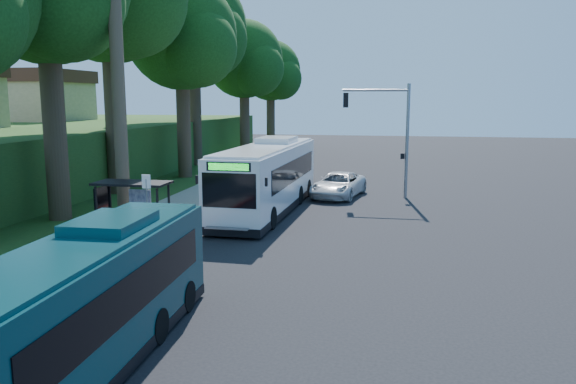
% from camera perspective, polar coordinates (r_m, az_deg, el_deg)
% --- Properties ---
extents(ground, '(140.00, 140.00, 0.00)m').
position_cam_1_polar(ground, '(26.25, 1.56, -3.96)').
color(ground, black).
rests_on(ground, ground).
extents(sidewalk, '(4.50, 70.00, 0.12)m').
position_cam_1_polar(sidewalk, '(28.31, -13.20, -3.09)').
color(sidewalk, gray).
rests_on(sidewalk, ground).
extents(red_curb, '(0.25, 30.00, 0.13)m').
position_cam_1_polar(red_curb, '(23.85, -12.04, -5.38)').
color(red_curb, maroon).
rests_on(red_curb, ground).
extents(grass_verge, '(8.00, 70.00, 0.06)m').
position_cam_1_polar(grass_verge, '(35.24, -18.38, -0.93)').
color(grass_verge, '#234719').
rests_on(grass_verge, ground).
extents(bus_shelter, '(3.20, 1.51, 2.55)m').
position_cam_1_polar(bus_shelter, '(25.43, -15.86, -0.60)').
color(bus_shelter, black).
rests_on(bus_shelter, ground).
extents(stop_sign_pole, '(0.35, 0.06, 3.17)m').
position_cam_1_polar(stop_sign_pole, '(22.69, -14.12, -1.00)').
color(stop_sign_pole, gray).
rests_on(stop_sign_pole, ground).
extents(traffic_signal_pole, '(4.10, 0.30, 7.00)m').
position_cam_1_polar(traffic_signal_pole, '(35.24, 10.39, 6.59)').
color(traffic_signal_pole, gray).
rests_on(traffic_signal_pole, ground).
extents(hillside_backdrop, '(24.00, 60.00, 8.80)m').
position_cam_1_polar(hillside_backdrop, '(50.62, -26.17, 4.35)').
color(hillside_backdrop, '#234719').
rests_on(hillside_backdrop, ground).
extents(tree_2, '(8.82, 8.40, 15.12)m').
position_cam_1_polar(tree_2, '(44.40, -10.68, 14.97)').
color(tree_2, '#382B1E').
rests_on(tree_2, ground).
extents(tree_3, '(10.08, 9.60, 17.28)m').
position_cam_1_polar(tree_3, '(52.70, -9.52, 15.75)').
color(tree_3, '#382B1E').
rests_on(tree_3, ground).
extents(tree_4, '(8.40, 8.00, 14.14)m').
position_cam_1_polar(tree_4, '(59.36, -4.40, 12.94)').
color(tree_4, '#382B1E').
rests_on(tree_4, ground).
extents(tree_5, '(7.35, 7.00, 12.86)m').
position_cam_1_polar(tree_5, '(66.85, -1.72, 11.92)').
color(tree_5, '#382B1E').
rests_on(tree_5, ground).
extents(white_bus, '(3.21, 13.21, 3.91)m').
position_cam_1_polar(white_bus, '(30.64, -2.04, 1.61)').
color(white_bus, silver).
rests_on(white_bus, ground).
extents(teal_bus, '(2.65, 10.91, 3.23)m').
position_cam_1_polar(teal_bus, '(13.36, -20.51, -10.90)').
color(teal_bus, '#0A353B').
rests_on(teal_bus, ground).
extents(pickup, '(3.45, 5.81, 1.51)m').
position_cam_1_polar(pickup, '(35.33, 5.15, 0.74)').
color(pickup, silver).
rests_on(pickup, ground).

